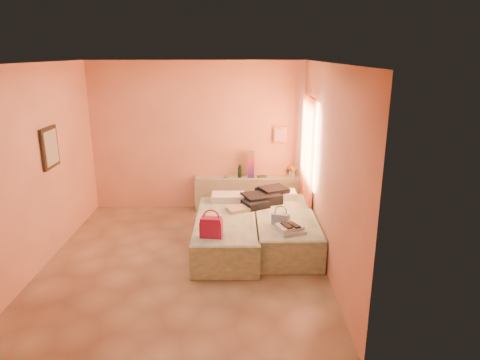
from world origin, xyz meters
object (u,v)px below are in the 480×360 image
object	(u,v)px
bed_left	(227,233)
flower_vase	(292,170)
towel_stack	(291,229)
blue_handbag	(281,219)
headboard_ledge	(249,194)
magenta_handbag	(211,227)
bed_right	(284,229)
green_book	(262,176)
water_bottle	(240,172)

from	to	relation	value
bed_left	flower_vase	bearing A→B (deg)	55.46
towel_stack	blue_handbag	bearing A→B (deg)	113.04
headboard_ledge	magenta_handbag	distance (m)	2.47
flower_vase	magenta_handbag	xyz separation A→B (m)	(-1.39, -2.45, -0.14)
bed_right	flower_vase	world-z (taller)	flower_vase
bed_right	towel_stack	bearing A→B (deg)	-88.53
green_book	water_bottle	bearing A→B (deg)	166.84
bed_right	towel_stack	xyz separation A→B (m)	(0.02, -0.70, 0.30)
flower_vase	water_bottle	bearing A→B (deg)	-174.98
water_bottle	green_book	world-z (taller)	water_bottle
headboard_ledge	towel_stack	bearing A→B (deg)	-76.32
flower_vase	magenta_handbag	world-z (taller)	flower_vase
bed_right	green_book	xyz separation A→B (m)	(-0.28, 1.56, 0.41)
headboard_ledge	magenta_handbag	xyz separation A→B (m)	(-0.56, -2.39, 0.32)
water_bottle	magenta_handbag	xyz separation A→B (m)	(-0.39, -2.36, -0.13)
water_bottle	blue_handbag	size ratio (longest dim) A/B	0.94
headboard_ledge	water_bottle	xyz separation A→B (m)	(-0.18, -0.03, 0.45)
bed_right	bed_left	bearing A→B (deg)	-170.65
headboard_ledge	bed_right	xyz separation A→B (m)	(0.52, -1.55, -0.08)
bed_left	green_book	bearing A→B (deg)	69.73
bed_right	green_book	world-z (taller)	green_book
green_book	towel_stack	world-z (taller)	green_book
green_book	towel_stack	size ratio (longest dim) A/B	0.47
water_bottle	flower_vase	bearing A→B (deg)	5.02
bed_right	towel_stack	size ratio (longest dim) A/B	5.71
bed_right	blue_handbag	xyz separation A→B (m)	(-0.10, -0.41, 0.33)
headboard_ledge	towel_stack	size ratio (longest dim) A/B	5.86
bed_right	headboard_ledge	bearing A→B (deg)	108.47
blue_handbag	towel_stack	size ratio (longest dim) A/B	0.73
headboard_ledge	flower_vase	distance (m)	0.95
magenta_handbag	headboard_ledge	bearing A→B (deg)	83.91
headboard_ledge	flower_vase	xyz separation A→B (m)	(0.83, 0.06, 0.46)
headboard_ledge	green_book	world-z (taller)	green_book
water_bottle	flower_vase	world-z (taller)	flower_vase
flower_vase	towel_stack	world-z (taller)	flower_vase
headboard_ledge	water_bottle	size ratio (longest dim) A/B	8.46
bed_left	water_bottle	size ratio (longest dim) A/B	8.25
blue_handbag	bed_left	bearing A→B (deg)	-179.98
green_book	flower_vase	size ratio (longest dim) A/B	0.61
magenta_handbag	towel_stack	distance (m)	1.12
blue_handbag	water_bottle	bearing A→B (deg)	125.21
bed_right	water_bottle	world-z (taller)	water_bottle
bed_left	blue_handbag	distance (m)	0.90
bed_left	magenta_handbag	xyz separation A→B (m)	(-0.19, -0.69, 0.39)
green_book	blue_handbag	size ratio (longest dim) A/B	0.65
bed_left	flower_vase	size ratio (longest dim) A/B	7.35
towel_stack	water_bottle	bearing A→B (deg)	108.05
water_bottle	blue_handbag	world-z (taller)	water_bottle
headboard_ledge	flower_vase	size ratio (longest dim) A/B	7.53
blue_handbag	green_book	bearing A→B (deg)	113.06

